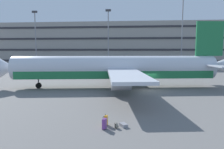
% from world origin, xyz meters
% --- Properties ---
extents(ground_plane, '(600.00, 600.00, 0.00)m').
position_xyz_m(ground_plane, '(0.00, 0.00, 0.00)').
color(ground_plane, slate).
extents(terminal_structure, '(132.99, 14.39, 16.77)m').
position_xyz_m(terminal_structure, '(0.00, 54.78, 8.38)').
color(terminal_structure, gray).
rests_on(terminal_structure, ground_plane).
extents(airliner, '(38.33, 31.10, 10.76)m').
position_xyz_m(airliner, '(-5.06, 1.89, 3.13)').
color(airliner, silver).
rests_on(airliner, ground_plane).
extents(light_mast_far_left, '(1.80, 0.50, 19.66)m').
position_xyz_m(light_mast_far_left, '(-36.71, 40.49, 11.48)').
color(light_mast_far_left, gray).
rests_on(light_mast_far_left, ground_plane).
extents(light_mast_left, '(1.80, 0.50, 19.69)m').
position_xyz_m(light_mast_left, '(-11.04, 40.49, 11.50)').
color(light_mast_left, gray).
rests_on(light_mast_left, ground_plane).
extents(light_mast_center_left, '(1.80, 0.50, 26.43)m').
position_xyz_m(light_mast_center_left, '(13.22, 40.49, 14.97)').
color(light_mast_center_left, gray).
rests_on(light_mast_center_left, ground_plane).
extents(suitcase_black, '(0.33, 0.50, 0.99)m').
position_xyz_m(suitcase_black, '(-4.61, -16.77, 0.44)').
color(suitcase_black, '#72388C').
rests_on(suitcase_black, ground_plane).
extents(suitcase_silver, '(0.26, 0.40, 0.94)m').
position_xyz_m(suitcase_silver, '(-4.59, -15.94, 0.43)').
color(suitcase_silver, orange).
rests_on(suitcase_silver, ground_plane).
extents(suitcase_purple, '(0.74, 0.84, 0.26)m').
position_xyz_m(suitcase_purple, '(-3.15, -16.10, 0.13)').
color(suitcase_purple, gray).
rests_on(suitcase_purple, ground_plane).
extents(backpack_upright, '(0.38, 0.42, 0.49)m').
position_xyz_m(backpack_upright, '(-3.68, -16.51, 0.21)').
color(backpack_upright, gray).
rests_on(backpack_upright, ground_plane).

